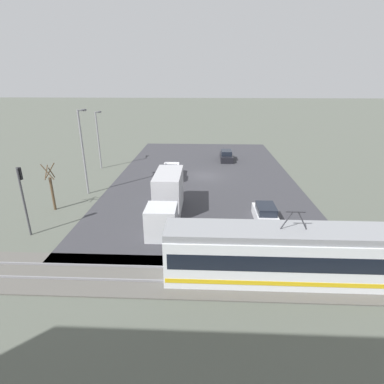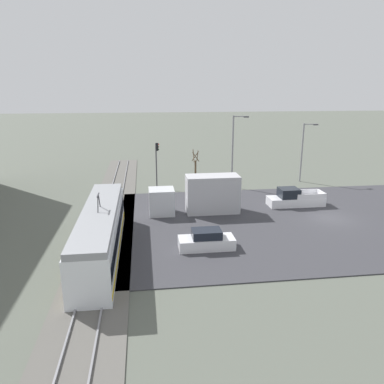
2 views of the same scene
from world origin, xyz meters
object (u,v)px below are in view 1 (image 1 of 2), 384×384
at_px(box_truck, 167,198).
at_px(sedan_car_0, 226,156).
at_px(light_rail_tram, 290,255).
at_px(street_lamp_near_crossing, 98,136).
at_px(street_tree, 52,189).
at_px(traffic_light_pole, 23,193).
at_px(pickup_truck, 170,174).
at_px(sedan_car_1, 266,215).
at_px(street_lamp_mid_block, 83,147).

height_order(box_truck, sedan_car_0, box_truck).
height_order(light_rail_tram, street_lamp_near_crossing, street_lamp_near_crossing).
bearing_deg(street_tree, box_truck, 174.48).
height_order(light_rail_tram, box_truck, light_rail_tram).
bearing_deg(traffic_light_pole, street_lamp_near_crossing, -88.43).
distance_m(box_truck, pickup_truck, 10.29).
bearing_deg(box_truck, sedan_car_1, 174.53).
xyz_separation_m(light_rail_tram, pickup_truck, (9.50, -18.94, -0.97)).
distance_m(sedan_car_1, street_tree, 19.73).
bearing_deg(box_truck, pickup_truck, -84.57).
height_order(light_rail_tram, sedan_car_0, light_rail_tram).
distance_m(traffic_light_pole, street_tree, 5.11).
height_order(pickup_truck, street_lamp_mid_block, street_lamp_mid_block).
xyz_separation_m(box_truck, sedan_car_1, (-8.62, 0.83, -1.09)).
xyz_separation_m(street_tree, street_lamp_mid_block, (-1.61, -4.53, 2.99)).
height_order(light_rail_tram, pickup_truck, light_rail_tram).
distance_m(sedan_car_0, traffic_light_pole, 29.40).
height_order(sedan_car_0, traffic_light_pole, traffic_light_pole).
bearing_deg(pickup_truck, street_lamp_mid_block, 28.77).
bearing_deg(pickup_truck, box_truck, 95.43).
bearing_deg(street_lamp_near_crossing, sedan_car_0, -165.45).
bearing_deg(street_lamp_mid_block, sedan_car_0, -138.02).
xyz_separation_m(pickup_truck, sedan_car_0, (-7.52, -9.71, -0.08)).
height_order(box_truck, street_lamp_near_crossing, street_lamp_near_crossing).
relative_size(box_truck, traffic_light_pole, 1.59).
bearing_deg(traffic_light_pole, light_rail_tram, 165.52).
xyz_separation_m(light_rail_tram, traffic_light_pole, (19.12, -4.94, 1.83)).
distance_m(light_rail_tram, box_truck, 12.21).
distance_m(box_truck, street_lamp_mid_block, 11.38).
xyz_separation_m(box_truck, street_lamp_near_crossing, (11.12, -15.32, 2.65)).
height_order(pickup_truck, sedan_car_1, pickup_truck).
relative_size(box_truck, sedan_car_1, 2.06).
height_order(sedan_car_0, street_tree, street_tree).
bearing_deg(light_rail_tram, traffic_light_pole, -14.48).
height_order(traffic_light_pole, street_lamp_near_crossing, street_lamp_near_crossing).
height_order(light_rail_tram, traffic_light_pole, traffic_light_pole).
distance_m(pickup_truck, street_lamp_mid_block, 10.48).
relative_size(light_rail_tram, sedan_car_1, 3.52).
bearing_deg(pickup_truck, sedan_car_1, 131.03).
distance_m(box_truck, street_lamp_near_crossing, 19.11).
xyz_separation_m(box_truck, pickup_truck, (0.97, -10.20, -1.01)).
relative_size(pickup_truck, street_lamp_mid_block, 0.66).
bearing_deg(light_rail_tram, box_truck, -45.72).
relative_size(sedan_car_0, traffic_light_pole, 0.78).
relative_size(sedan_car_1, street_tree, 0.94).
height_order(box_truck, sedan_car_1, box_truck).
relative_size(pickup_truck, street_tree, 1.28).
bearing_deg(street_tree, traffic_light_pole, 94.33).
bearing_deg(street_tree, light_rail_tram, 153.30).
bearing_deg(light_rail_tram, sedan_car_1, -90.70).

